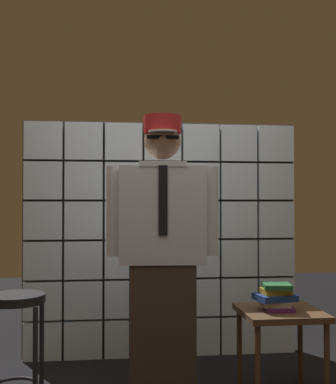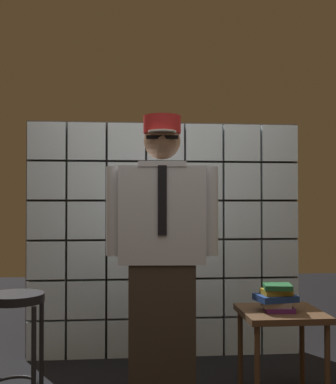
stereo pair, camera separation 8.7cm
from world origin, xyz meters
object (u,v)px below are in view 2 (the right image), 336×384
object	(u,v)px
standing_person	(162,252)
bar_stool	(15,326)
book_stack	(276,297)
side_table	(281,322)

from	to	relation	value
standing_person	bar_stool	world-z (taller)	standing_person
standing_person	book_stack	xyz separation A→B (m)	(0.74, -0.06, -0.30)
side_table	book_stack	distance (m)	0.17
book_stack	standing_person	bearing A→B (deg)	175.58
side_table	book_stack	xyz separation A→B (m)	(-0.04, -0.02, 0.17)
standing_person	side_table	bearing A→B (deg)	1.45
standing_person	side_table	size ratio (longest dim) A/B	3.21
bar_stool	book_stack	xyz separation A→B (m)	(1.62, 0.20, 0.10)
bar_stool	side_table	xyz separation A→B (m)	(1.66, 0.22, -0.06)
book_stack	bar_stool	bearing A→B (deg)	-173.10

